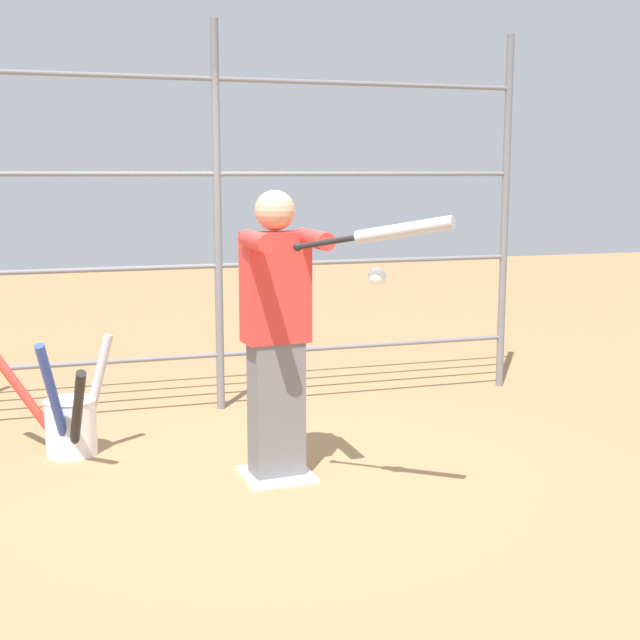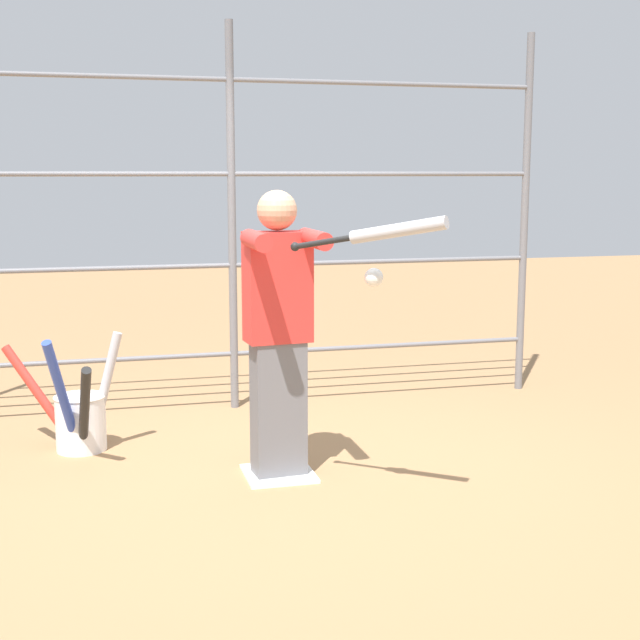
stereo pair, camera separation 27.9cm
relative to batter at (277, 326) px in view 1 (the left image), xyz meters
name	(u,v)px [view 1 (the left image)]	position (x,y,z in m)	size (l,w,h in m)	color
ground_plane	(277,476)	(0.00, -0.02, -0.90)	(24.00, 24.00, 0.00)	#9E754C
home_plate	(277,474)	(0.00, -0.02, -0.89)	(0.40, 0.40, 0.02)	white
fence_backstop	(218,220)	(0.00, -1.62, 0.52)	(4.78, 0.06, 2.83)	slate
batter	(277,326)	(0.00, 0.00, 0.00)	(0.43, 0.58, 1.66)	slate
baseball_bat_swinging	(390,232)	(-0.36, 0.78, 0.57)	(0.65, 0.62, 0.20)	black
softball_in_flight	(377,277)	(-0.36, 0.62, 0.33)	(0.10, 0.10, 0.10)	white
bat_bucket	(69,421)	(1.13, -0.79, -0.67)	(0.77, 0.89, 0.80)	white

